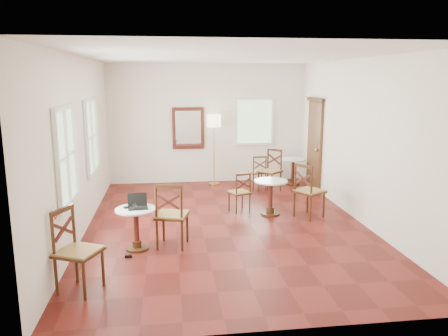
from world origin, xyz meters
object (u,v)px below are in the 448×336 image
chair_near_a (172,215)px  mouse (126,207)px  laptop (138,204)px  navy_mug (134,203)px  cafe_table_mid (270,194)px  cafe_table_back (293,169)px  floor_lamp (214,125)px  chair_mid_a (240,192)px  water_glass (135,206)px  chair_near_b (77,250)px  chair_mid_b (309,191)px  cafe_table_near (136,224)px  chair_back_a (258,172)px  chair_back_b (270,171)px  power_adapter (128,256)px

chair_near_a → mouse: 0.71m
laptop → navy_mug: laptop is taller
cafe_table_mid → cafe_table_back: (1.15, 2.39, -0.02)m
chair_near_a → floor_lamp: size_ratio=0.60×
chair_mid_a → laptop: (-1.90, -1.70, 0.31)m
chair_mid_a → water_glass: bearing=22.5°
chair_near_b → floor_lamp: 5.98m
cafe_table_mid → water_glass: 2.94m
floor_lamp → chair_mid_a: bearing=-83.8°
chair_mid_a → chair_mid_b: chair_mid_b is taller
cafe_table_near → chair_back_a: chair_back_a is taller
chair_near_b → floor_lamp: bearing=2.2°
chair_mid_b → mouse: chair_mid_b is taller
floor_lamp → mouse: 4.58m
laptop → floor_lamp: bearing=62.0°
water_glass → floor_lamp: bearing=68.1°
chair_mid_a → navy_mug: 2.52m
navy_mug → chair_back_b: bearing=46.6°
chair_near_b → cafe_table_mid: bearing=-23.2°
chair_back_a → water_glass: (-2.69, -3.62, 0.30)m
mouse → cafe_table_back: bearing=31.5°
floor_lamp → power_adapter: floor_lamp is taller
chair_near_b → mouse: bearing=4.4°
cafe_table_near → navy_mug: bearing=98.5°
chair_mid_b → laptop: bearing=77.9°
laptop → navy_mug: 0.15m
cafe_table_back → chair_mid_b: size_ratio=0.62×
chair_back_b → water_glass: bearing=-83.5°
cafe_table_mid → laptop: size_ratio=2.14×
chair_back_b → power_adapter: bearing=-82.1°
chair_mid_a → power_adapter: 2.92m
chair_back_b → mouse: chair_back_b is taller
cafe_table_near → chair_near_a: size_ratio=0.63×
chair_near_b → floor_lamp: (2.31, 5.43, 0.96)m
cafe_table_near → power_adapter: (-0.11, -0.31, -0.39)m
chair_mid_a → power_adapter: chair_mid_a is taller
chair_mid_b → floor_lamp: floor_lamp is taller
floor_lamp → water_glass: floor_lamp is taller
floor_lamp → chair_mid_b: bearing=-62.7°
laptop → power_adapter: laptop is taller
chair_back_a → cafe_table_near: bearing=47.3°
chair_mid_b → power_adapter: size_ratio=10.15×
cafe_table_near → navy_mug: size_ratio=6.32×
chair_near_a → chair_mid_a: bearing=-114.5°
cafe_table_mid → mouse: size_ratio=6.88×
cafe_table_near → power_adapter: cafe_table_near is taller
chair_back_b → power_adapter: chair_back_b is taller
cafe_table_mid → cafe_table_back: cafe_table_mid is taller
cafe_table_near → water_glass: (-0.01, -0.03, 0.30)m
power_adapter → laptop: bearing=68.3°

